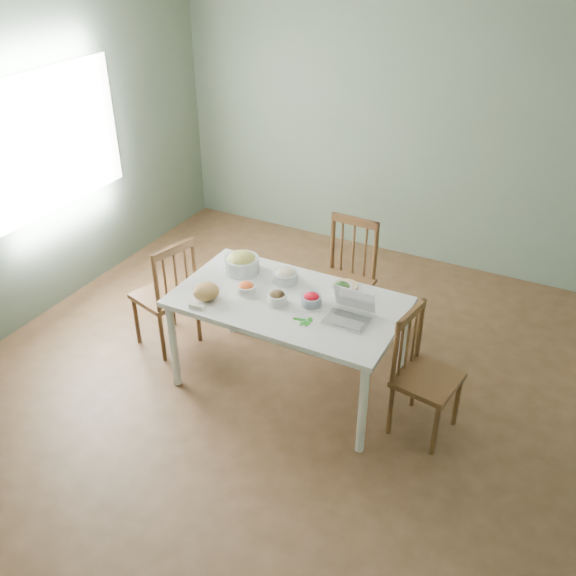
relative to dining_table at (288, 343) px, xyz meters
The scene contains 20 objects.
floor 0.39m from the dining_table, 20.57° to the left, with size 5.00×5.00×0.00m, color #472F19.
ceiling 2.31m from the dining_table, 20.57° to the left, with size 5.00×5.00×0.00m, color white.
wall_back 2.69m from the dining_table, 89.48° to the left, with size 5.00×0.00×2.70m, color #586952.
wall_left 2.66m from the dining_table, behind, with size 0.00×5.00×2.70m, color #586952.
window_left 2.71m from the dining_table, behind, with size 0.04×1.60×1.20m, color white.
dining_table is the anchor object (origin of this frame).
chair_far 0.83m from the dining_table, 83.44° to the left, with size 0.46×0.44×1.04m, color #50381C, non-canonical shape.
chair_left 1.17m from the dining_table, behind, with size 0.44×0.42×1.00m, color #50381C, non-canonical shape.
chair_right 1.09m from the dining_table, ahead, with size 0.42×0.40×0.95m, color #50381C, non-canonical shape.
bread_boule 0.75m from the dining_table, 153.90° to the right, with size 0.19×0.19×0.12m, color #A47543.
butter_stick 0.78m from the dining_table, 142.53° to the right, with size 0.11×0.03×0.03m, color beige.
bowl_squash 0.73m from the dining_table, 158.46° to the left, with size 0.28×0.28×0.16m, color gold, non-canonical shape.
bowl_carrot 0.54m from the dining_table, behind, with size 0.14×0.14×0.08m, color #E34D1C, non-canonical shape.
bowl_onion 0.52m from the dining_table, 121.96° to the left, with size 0.19×0.19×0.11m, color beige, non-canonical shape.
bowl_mushroom 0.45m from the dining_table, 121.76° to the right, with size 0.14×0.14×0.09m, color black, non-canonical shape.
bowl_redpep 0.47m from the dining_table, ahead, with size 0.15×0.15×0.09m, color red, non-canonical shape.
bowl_broccoli 0.59m from the dining_table, 38.24° to the left, with size 0.16×0.16×0.10m, color #2D5320, non-canonical shape.
flatbread 0.62m from the dining_table, 50.49° to the left, with size 0.18×0.18×0.02m, color #D3B48B.
basil_bunch 0.49m from the dining_table, 42.75° to the right, with size 0.17×0.17×0.02m, color #137F17, non-canonical shape.
laptop 0.69m from the dining_table, ahead, with size 0.30×0.28×0.20m, color silver, non-canonical shape.
Camera 1 is at (1.76, -3.43, 3.24)m, focal length 39.19 mm.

